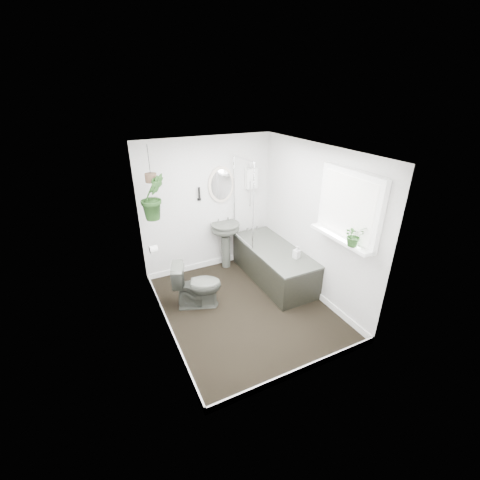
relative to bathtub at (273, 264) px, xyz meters
name	(u,v)px	position (x,y,z in m)	size (l,w,h in m)	color
floor	(244,307)	(-0.80, -0.50, -0.30)	(2.30, 2.80, 0.02)	black
ceiling	(246,149)	(-0.80, -0.50, 2.02)	(2.30, 2.80, 0.02)	white
wall_back	(207,206)	(-0.80, 0.91, 0.86)	(2.30, 0.02, 2.30)	silver
wall_front	(309,292)	(-0.80, -1.91, 0.86)	(2.30, 0.02, 2.30)	silver
wall_left	(159,256)	(-1.96, -0.50, 0.86)	(0.02, 2.80, 2.30)	silver
wall_right	(314,223)	(0.36, -0.50, 0.86)	(0.02, 2.80, 2.30)	silver
skirting	(244,304)	(-0.80, -0.50, -0.24)	(2.30, 2.80, 0.10)	white
bathtub	(273,264)	(0.00, 0.00, 0.00)	(0.72, 1.72, 0.58)	#41443C
bath_screen	(243,202)	(-0.33, 0.49, 0.99)	(0.04, 0.72, 1.40)	silver
shower_box	(251,178)	(0.00, 0.84, 1.26)	(0.20, 0.10, 0.35)	white
oval_mirror	(221,185)	(-0.55, 0.87, 1.21)	(0.46, 0.03, 0.62)	beige
wall_sconce	(199,194)	(-0.95, 0.86, 1.11)	(0.04, 0.04, 0.22)	black
toilet_roll_holder	(154,249)	(-1.90, 0.20, 0.61)	(0.11, 0.11, 0.11)	white
window_recess	(349,206)	(0.29, -1.20, 1.36)	(0.08, 1.00, 0.90)	white
window_sill	(340,238)	(0.22, -1.20, 0.94)	(0.18, 1.00, 0.04)	white
window_blinds	(347,207)	(0.24, -1.20, 1.36)	(0.01, 0.86, 0.76)	white
toilet	(197,285)	(-1.40, -0.14, 0.07)	(0.40, 0.70, 0.71)	#41443C
pedestal_sink	(226,245)	(-0.55, 0.74, 0.13)	(0.50, 0.42, 0.85)	#41443C
sill_plant	(354,236)	(0.17, -1.46, 1.09)	(0.24, 0.21, 0.27)	black
hanging_plant	(153,197)	(-1.77, 0.45, 1.29)	(0.37, 0.30, 0.67)	black
soap_bottle	(297,252)	(0.14, -0.43, 0.39)	(0.09, 0.09, 0.20)	#332B2B
hanging_pot	(151,178)	(-1.77, 0.45, 1.57)	(0.16, 0.16, 0.12)	brown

